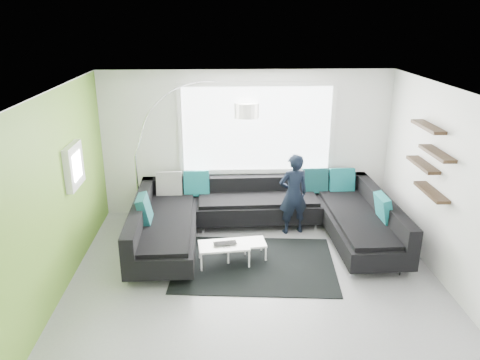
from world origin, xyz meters
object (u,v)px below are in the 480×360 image
arc_lamp (135,155)px  laptop (226,245)px  person (293,194)px  sectional_sofa (263,221)px  coffee_table (235,251)px  side_table (389,253)px

arc_lamp → laptop: (1.63, -1.76, -0.96)m
person → sectional_sofa: bearing=22.9°
sectional_sofa → laptop: sectional_sofa is taller
laptop → coffee_table: bearing=32.5°
coffee_table → laptop: bearing=-144.6°
coffee_table → arc_lamp: size_ratio=0.39×
sectional_sofa → person: person is taller
coffee_table → laptop: size_ratio=2.56×
laptop → side_table: bearing=-14.3°
side_table → person: 1.93m
laptop → arc_lamp: bearing=123.4°
person → laptop: size_ratio=3.73×
sectional_sofa → coffee_table: 0.81m
sectional_sofa → person: (0.57, 0.41, 0.32)m
sectional_sofa → coffee_table: sectional_sofa is taller
side_table → person: person is taller
person → laptop: 1.71m
arc_lamp → person: 2.97m
arc_lamp → side_table: bearing=-35.5°
sectional_sofa → coffee_table: (-0.50, -0.59, -0.25)m
sectional_sofa → person: bearing=34.4°
coffee_table → person: (1.07, 1.01, 0.57)m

